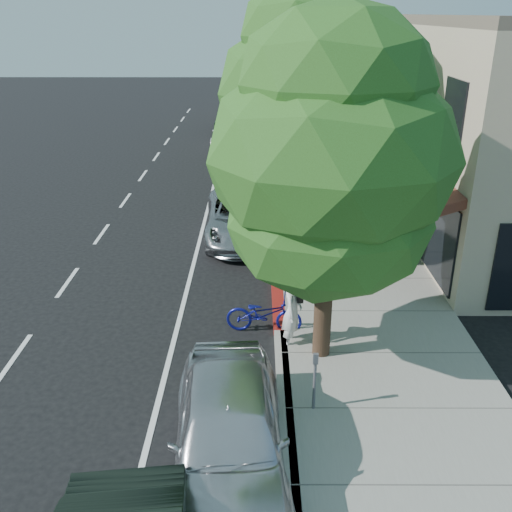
{
  "coord_description": "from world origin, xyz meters",
  "views": [
    {
      "loc": [
        -0.56,
        -13.2,
        7.37
      ],
      "look_at": [
        -0.6,
        0.85,
        1.35
      ],
      "focal_mm": 40.0,
      "sensor_mm": 36.0,
      "label": 1
    }
  ],
  "objects_px": {
    "street_tree_1": "(308,95)",
    "near_car_a": "(229,432)",
    "dark_sedan": "(259,162)",
    "silver_suv": "(242,217)",
    "street_tree_2": "(295,93)",
    "street_tree_5": "(279,51)",
    "white_pickup": "(230,134)",
    "street_tree_0": "(331,160)",
    "street_tree_4": "(283,57)",
    "cyclist": "(292,312)",
    "pedestrian": "(298,167)",
    "bicycle": "(264,314)",
    "street_tree_3": "(288,70)",
    "dark_suv_far": "(234,116)"
  },
  "relations": [
    {
      "from": "street_tree_1",
      "to": "near_car_a",
      "type": "bearing_deg",
      "value": -101.56
    },
    {
      "from": "cyclist",
      "to": "near_car_a",
      "type": "relative_size",
      "value": 0.39
    },
    {
      "from": "street_tree_3",
      "to": "street_tree_2",
      "type": "bearing_deg",
      "value": -90.0
    },
    {
      "from": "street_tree_2",
      "to": "dark_sedan",
      "type": "bearing_deg",
      "value": 112.3
    },
    {
      "from": "dark_suv_far",
      "to": "near_car_a",
      "type": "relative_size",
      "value": 1.08
    },
    {
      "from": "street_tree_0",
      "to": "street_tree_1",
      "type": "distance_m",
      "value": 6.02
    },
    {
      "from": "cyclist",
      "to": "white_pickup",
      "type": "distance_m",
      "value": 22.35
    },
    {
      "from": "cyclist",
      "to": "bicycle",
      "type": "bearing_deg",
      "value": 56.2
    },
    {
      "from": "white_pickup",
      "to": "dark_suv_far",
      "type": "distance_m",
      "value": 5.24
    },
    {
      "from": "street_tree_0",
      "to": "street_tree_3",
      "type": "bearing_deg",
      "value": 90.0
    },
    {
      "from": "street_tree_2",
      "to": "street_tree_4",
      "type": "xyz_separation_m",
      "value": [
        -0.0,
        12.0,
        0.5
      ]
    },
    {
      "from": "street_tree_3",
      "to": "street_tree_5",
      "type": "height_order",
      "value": "street_tree_3"
    },
    {
      "from": "street_tree_0",
      "to": "street_tree_2",
      "type": "relative_size",
      "value": 1.07
    },
    {
      "from": "street_tree_1",
      "to": "cyclist",
      "type": "height_order",
      "value": "street_tree_1"
    },
    {
      "from": "street_tree_5",
      "to": "pedestrian",
      "type": "height_order",
      "value": "street_tree_5"
    },
    {
      "from": "street_tree_5",
      "to": "street_tree_1",
      "type": "bearing_deg",
      "value": -90.0
    },
    {
      "from": "street_tree_3",
      "to": "silver_suv",
      "type": "relative_size",
      "value": 1.46
    },
    {
      "from": "street_tree_4",
      "to": "dark_suv_far",
      "type": "distance_m",
      "value": 6.45
    },
    {
      "from": "street_tree_5",
      "to": "dark_sedan",
      "type": "relative_size",
      "value": 1.52
    },
    {
      "from": "street_tree_1",
      "to": "near_car_a",
      "type": "distance_m",
      "value": 10.61
    },
    {
      "from": "street_tree_2",
      "to": "white_pickup",
      "type": "height_order",
      "value": "street_tree_2"
    },
    {
      "from": "street_tree_2",
      "to": "silver_suv",
      "type": "height_order",
      "value": "street_tree_2"
    },
    {
      "from": "street_tree_2",
      "to": "street_tree_5",
      "type": "height_order",
      "value": "street_tree_5"
    },
    {
      "from": "street_tree_5",
      "to": "dark_suv_far",
      "type": "bearing_deg",
      "value": -146.29
    },
    {
      "from": "silver_suv",
      "to": "street_tree_3",
      "type": "bearing_deg",
      "value": 76.38
    },
    {
      "from": "street_tree_4",
      "to": "cyclist",
      "type": "relative_size",
      "value": 4.21
    },
    {
      "from": "street_tree_0",
      "to": "cyclist",
      "type": "distance_m",
      "value": 3.81
    },
    {
      "from": "street_tree_4",
      "to": "pedestrian",
      "type": "distance_m",
      "value": 11.16
    },
    {
      "from": "street_tree_4",
      "to": "silver_suv",
      "type": "distance_m",
      "value": 16.93
    },
    {
      "from": "silver_suv",
      "to": "white_pickup",
      "type": "xyz_separation_m",
      "value": [
        -1.09,
        14.99,
        -0.02
      ]
    },
    {
      "from": "street_tree_2",
      "to": "silver_suv",
      "type": "relative_size",
      "value": 1.33
    },
    {
      "from": "dark_sedan",
      "to": "silver_suv",
      "type": "bearing_deg",
      "value": -95.94
    },
    {
      "from": "cyclist",
      "to": "street_tree_2",
      "type": "bearing_deg",
      "value": 9.73
    },
    {
      "from": "street_tree_0",
      "to": "silver_suv",
      "type": "xyz_separation_m",
      "value": [
        -2.01,
        7.73,
        -3.91
      ]
    },
    {
      "from": "street_tree_3",
      "to": "dark_suv_far",
      "type": "bearing_deg",
      "value": 107.11
    },
    {
      "from": "street_tree_3",
      "to": "street_tree_4",
      "type": "relative_size",
      "value": 1.0
    },
    {
      "from": "street_tree_1",
      "to": "dark_sedan",
      "type": "height_order",
      "value": "street_tree_1"
    },
    {
      "from": "near_car_a",
      "to": "pedestrian",
      "type": "xyz_separation_m",
      "value": [
        2.26,
        17.06,
        0.22
      ]
    },
    {
      "from": "street_tree_1",
      "to": "pedestrian",
      "type": "relative_size",
      "value": 4.71
    },
    {
      "from": "street_tree_2",
      "to": "street_tree_4",
      "type": "bearing_deg",
      "value": 90.0
    },
    {
      "from": "white_pickup",
      "to": "dark_suv_far",
      "type": "bearing_deg",
      "value": 91.15
    },
    {
      "from": "street_tree_1",
      "to": "cyclist",
      "type": "xyz_separation_m",
      "value": [
        -0.65,
        -5.49,
        -4.19
      ]
    },
    {
      "from": "cyclist",
      "to": "bicycle",
      "type": "xyz_separation_m",
      "value": [
        -0.65,
        0.69,
        -0.44
      ]
    },
    {
      "from": "street_tree_1",
      "to": "dark_suv_far",
      "type": "distance_m",
      "value": 22.57
    },
    {
      "from": "street_tree_2",
      "to": "dark_sedan",
      "type": "distance_m",
      "value": 5.16
    },
    {
      "from": "street_tree_4",
      "to": "cyclist",
      "type": "distance_m",
      "value": 23.84
    },
    {
      "from": "white_pickup",
      "to": "pedestrian",
      "type": "bearing_deg",
      "value": -68.02
    },
    {
      "from": "street_tree_1",
      "to": "street_tree_4",
      "type": "bearing_deg",
      "value": 90.0
    },
    {
      "from": "street_tree_2",
      "to": "pedestrian",
      "type": "distance_m",
      "value": 3.76
    },
    {
      "from": "dark_suv_far",
      "to": "silver_suv",
      "type": "bearing_deg",
      "value": -79.46
    }
  ]
}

